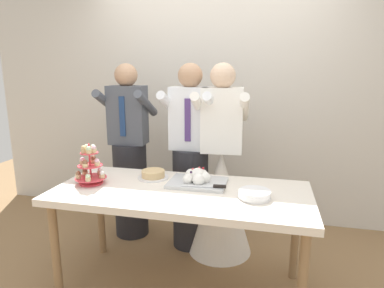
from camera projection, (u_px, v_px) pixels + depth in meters
ground_plane at (182, 287)px, 2.51m from camera, size 8.00×8.00×0.00m
rear_wall at (215, 84)px, 3.52m from camera, size 5.20×0.10×2.90m
dessert_table at (181, 200)px, 2.36m from camera, size 1.80×0.80×0.78m
cupcake_stand at (90, 167)px, 2.45m from camera, size 0.23×0.23×0.31m
main_cake_tray at (198, 179)px, 2.45m from camera, size 0.44×0.31×0.12m
plate_stack at (254, 194)px, 2.18m from camera, size 0.22×0.21×0.05m
round_cake at (153, 174)px, 2.60m from camera, size 0.24×0.24×0.06m
person_groom at (190, 168)px, 2.98m from camera, size 0.47×0.50×1.66m
person_bride at (221, 189)px, 2.90m from camera, size 0.56×0.56×1.66m
person_guest at (130, 161)px, 3.19m from camera, size 0.48×0.51×1.66m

